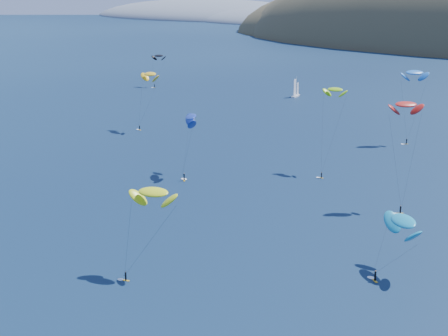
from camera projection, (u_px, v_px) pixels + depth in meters
name	position (u px, v px, depth m)	size (l,w,h in m)	color
headland	(224.00, 20.00, 922.16)	(460.00, 250.00, 60.00)	slate
sailboat	(296.00, 95.00, 296.46)	(7.87, 6.82, 9.83)	white
kitesurfer_1	(150.00, 74.00, 227.41)	(9.86, 7.88, 22.97)	gold
kitesurfer_2	(153.00, 192.00, 115.35)	(9.85, 10.50, 18.17)	gold
kitesurfer_3	(335.00, 90.00, 177.35)	(7.13, 12.58, 25.35)	gold
kitesurfer_4	(415.00, 73.00, 207.92)	(9.96, 9.65, 26.36)	gold
kitesurfer_5	(403.00, 221.00, 116.76)	(11.27, 13.26, 12.99)	gold
kitesurfer_9	(406.00, 105.00, 147.96)	(8.77, 11.43, 27.27)	gold
kitesurfer_10	(191.00, 117.00, 175.51)	(9.67, 13.45, 19.03)	gold
kitesurfer_12	(159.00, 56.00, 322.58)	(8.23, 8.87, 17.85)	gold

